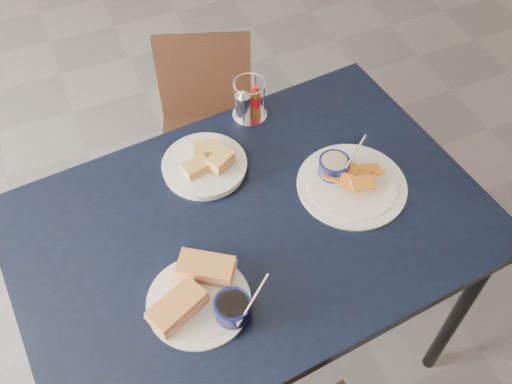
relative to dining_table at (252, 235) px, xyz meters
name	(u,v)px	position (x,y,z in m)	size (l,w,h in m)	color
ground	(231,285)	(0.00, 0.24, -0.69)	(6.00, 6.00, 0.00)	#4F5054
dining_table	(252,235)	(0.00, 0.00, 0.00)	(1.35, 0.97, 0.75)	black
chair_far	(201,118)	(0.09, 0.75, -0.25)	(0.45, 0.45, 0.76)	black
sandwich_plate	(202,296)	(-0.20, -0.17, 0.09)	(0.30, 0.27, 0.12)	white
plantain_plate	(347,179)	(0.31, 0.02, 0.08)	(0.32, 0.32, 0.12)	white
bread_basket	(205,164)	(-0.05, 0.23, 0.08)	(0.24, 0.24, 0.07)	white
condiment_caddy	(248,102)	(0.15, 0.39, 0.12)	(0.11, 0.11, 0.14)	silver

